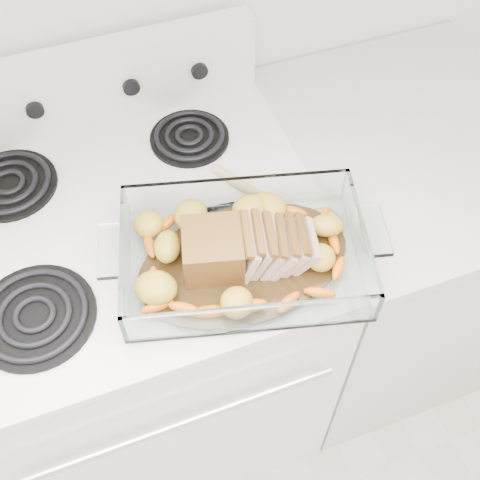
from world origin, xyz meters
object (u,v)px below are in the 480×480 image
object	(u,v)px
counter_right	(380,256)
pork_roast	(236,251)
electric_range	(150,328)
baking_dish	(244,257)

from	to	relation	value
counter_right	pork_roast	bearing A→B (deg)	-159.41
electric_range	baking_dish	size ratio (longest dim) A/B	2.62
baking_dish	electric_range	bearing A→B (deg)	149.26
electric_range	counter_right	bearing A→B (deg)	-0.10
counter_right	pork_roast	world-z (taller)	pork_roast
electric_range	pork_roast	xyz separation A→B (m)	(0.17, -0.19, 0.51)
baking_dish	pork_roast	distance (m)	0.03
pork_roast	baking_dish	bearing A→B (deg)	1.50
counter_right	electric_range	bearing A→B (deg)	179.90
baking_dish	counter_right	bearing A→B (deg)	35.95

